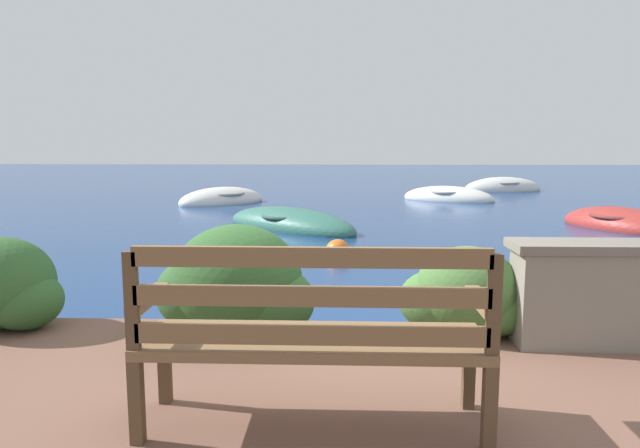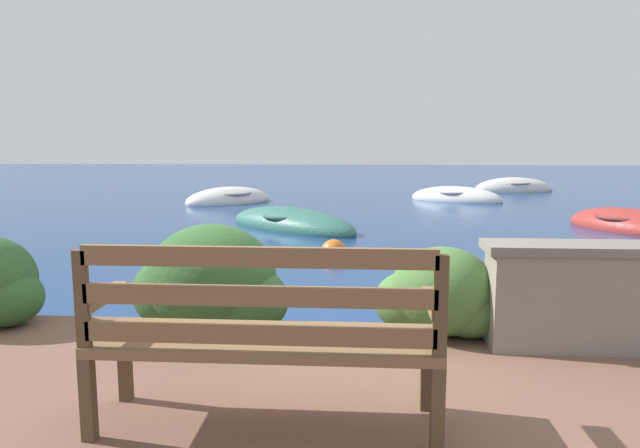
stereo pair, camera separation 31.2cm
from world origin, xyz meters
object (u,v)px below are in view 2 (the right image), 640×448
Objects in this scene: rowboat_nearest at (291,225)px; rowboat_mid at (627,227)px; rowboat_outer at (456,199)px; mooring_buoy at (334,252)px; rowboat_far at (229,200)px; park_bench at (264,332)px; rowboat_distant at (513,190)px.

rowboat_nearest is 1.15× the size of rowboat_mid.
rowboat_outer is 6.95× the size of mooring_buoy.
park_bench is at bearing 58.19° from rowboat_far.
park_bench is 0.62× the size of rowboat_far.
park_bench is 5.41m from mooring_buoy.
rowboat_distant reaches higher than rowboat_mid.
rowboat_nearest is (-0.85, 8.08, -0.65)m from park_bench.
rowboat_mid is 6.10m from mooring_buoy.
rowboat_far reaches higher than rowboat_mid.
rowboat_distant reaches higher than rowboat_outer.
rowboat_mid is at bearing 43.22° from rowboat_nearest.
rowboat_mid is (6.28, 0.22, 0.00)m from rowboat_nearest.
rowboat_distant is (2.43, 3.26, 0.01)m from rowboat_outer.
park_bench is at bearing -90.94° from mooring_buoy.
rowboat_nearest is 5.05m from rowboat_far.
rowboat_far is at bearing 157.61° from rowboat_nearest.
mooring_buoy is at bearing -29.74° from rowboat_nearest.
rowboat_outer is (6.25, 1.00, -0.01)m from rowboat_far.
rowboat_nearest is 2.87m from mooring_buoy.
rowboat_mid is 9.55m from rowboat_far.
rowboat_distant reaches higher than rowboat_far.
mooring_buoy is (0.09, 5.37, -0.64)m from park_bench.
rowboat_outer is at bearing 41.43° from rowboat_distant.
park_bench reaches higher than rowboat_mid.
park_bench is 13.00m from rowboat_far.
rowboat_nearest is 6.83m from rowboat_outer.
park_bench reaches higher than rowboat_distant.
rowboat_distant reaches higher than rowboat_nearest.
rowboat_mid is 8.58m from rowboat_distant.
park_bench is 13.99m from rowboat_outer.
mooring_buoy is at bearing 82.37° from park_bench.
rowboat_outer is (4.00, 5.53, 0.00)m from rowboat_nearest.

